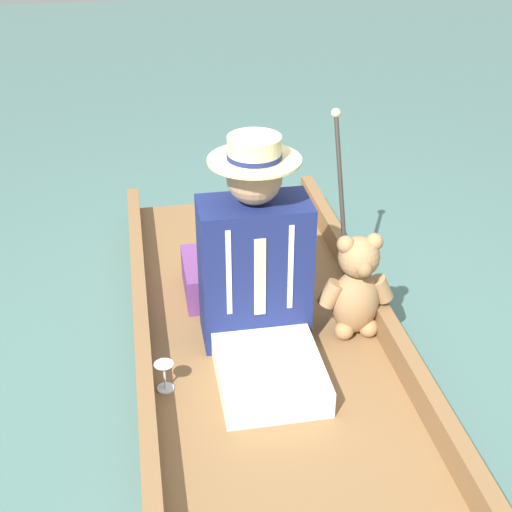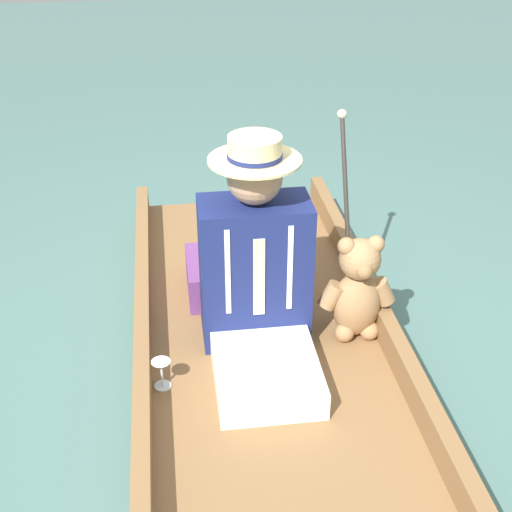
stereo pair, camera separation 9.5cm
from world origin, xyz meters
name	(u,v)px [view 1 (the left image)]	position (x,y,z in m)	size (l,w,h in m)	color
ground_plane	(262,354)	(0.00, 0.00, 0.00)	(16.00, 16.00, 0.00)	#476B66
punt_boat	(262,341)	(0.00, 0.00, 0.07)	(1.04, 2.54, 0.23)	brown
seat_cushion	(239,275)	(0.04, -0.34, 0.20)	(0.49, 0.35, 0.17)	#6B3875
seated_person	(257,276)	(0.03, 0.06, 0.43)	(0.43, 0.72, 0.87)	white
teddy_bear	(357,288)	(-0.38, 0.05, 0.33)	(0.32, 0.19, 0.46)	#9E754C
wine_glass	(164,370)	(0.42, 0.28, 0.20)	(0.07, 0.07, 0.12)	silver
walking_cane	(341,189)	(-0.42, -0.38, 0.56)	(0.04, 0.39, 0.77)	#2D2823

